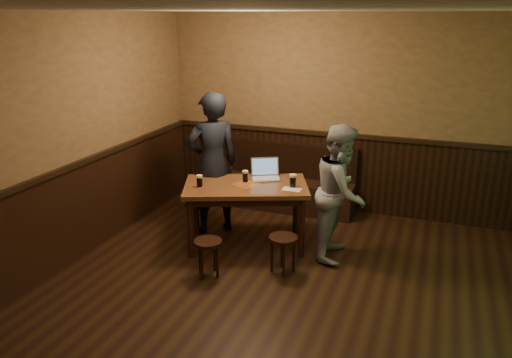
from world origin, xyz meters
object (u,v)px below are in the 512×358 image
object	(u,v)px
pub_table	(246,193)
stool_right	(283,244)
pint_mid	(245,176)
stool_left	(208,248)
pint_right	(293,181)
bench	(280,187)
pint_left	(200,181)
person_suit	(212,164)
person_grey	(341,192)
laptop	(266,173)

from	to	relation	value
pub_table	stool_right	size ratio (longest dim) A/B	3.92
pint_mid	pub_table	bearing A→B (deg)	-64.18
stool_left	pint_right	size ratio (longest dim) A/B	2.64
bench	pint_right	xyz separation A→B (m)	(0.56, -1.27, 0.56)
bench	pint_left	xyz separation A→B (m)	(-0.48, -1.66, 0.56)
bench	pub_table	xyz separation A→B (m)	(0.00, -1.38, 0.38)
pint_right	person_suit	bearing A→B (deg)	172.85
pub_table	pint_right	bearing A→B (deg)	-10.73
bench	pub_table	distance (m)	1.43
pub_table	stool_right	xyz separation A→B (m)	(0.65, -0.53, -0.35)
stool_left	person_grey	xyz separation A→B (m)	(1.24, 1.00, 0.46)
laptop	stool_right	bearing A→B (deg)	-86.69
pint_mid	laptop	distance (m)	0.30
pint_left	pub_table	bearing A→B (deg)	30.23
stool_left	person_grey	world-z (taller)	person_grey
stool_right	pint_mid	world-z (taller)	pint_mid
bench	pint_right	size ratio (longest dim) A/B	13.78
pint_left	stool_left	bearing A→B (deg)	-57.36
laptop	person_suit	xyz separation A→B (m)	(-0.71, -0.07, 0.07)
pub_table	person_grey	distance (m)	1.15
stool_left	pint_right	bearing A→B (deg)	56.56
person_suit	person_grey	bearing A→B (deg)	134.44
stool_left	pint_right	distance (m)	1.31
bench	laptop	size ratio (longest dim) A/B	4.96
person_suit	pint_right	bearing A→B (deg)	131.80
pub_table	person_suit	world-z (taller)	person_suit
pub_table	laptop	size ratio (longest dim) A/B	3.82
stool_left	pint_left	xyz separation A→B (m)	(-0.39, 0.60, 0.53)
pint_mid	bench	bearing A→B (deg)	88.15
pint_left	laptop	world-z (taller)	laptop
laptop	pint_mid	bearing A→B (deg)	-156.32
pint_mid	person_grey	bearing A→B (deg)	1.52
stool_right	pint_left	bearing A→B (deg)	167.84
pub_table	laptop	xyz separation A→B (m)	(0.14, 0.32, 0.17)
laptop	person_grey	xyz separation A→B (m)	(1.00, -0.20, -0.06)
pint_right	person_suit	world-z (taller)	person_suit
pub_table	laptop	bearing A→B (deg)	43.90
pint_mid	stool_right	bearing A→B (deg)	-41.50
stool_left	person_suit	world-z (taller)	person_suit
pub_table	pint_mid	distance (m)	0.20
pub_table	pint_left	xyz separation A→B (m)	(-0.48, -0.28, 0.18)
pint_left	pint_right	bearing A→B (deg)	20.64
pub_table	person_suit	distance (m)	0.66
stool_left	pint_left	world-z (taller)	pint_left
pint_right	person_suit	size ratio (longest dim) A/B	0.09
pint_left	pint_mid	size ratio (longest dim) A/B	1.01
pint_left	laptop	xyz separation A→B (m)	(0.63, 0.60, -0.01)
pint_right	person_grey	xyz separation A→B (m)	(0.58, 0.01, -0.07)
pint_mid	stool_left	bearing A→B (deg)	-93.28
bench	laptop	xyz separation A→B (m)	(0.14, -1.07, 0.55)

